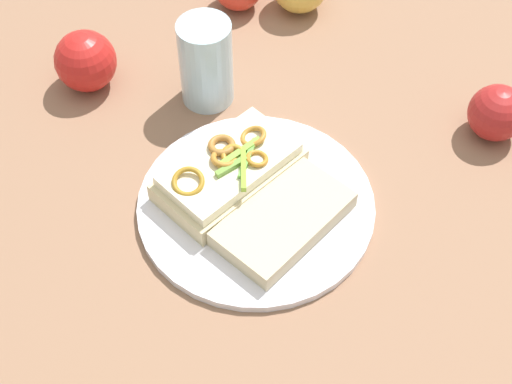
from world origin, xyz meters
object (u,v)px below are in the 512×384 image
apple_1 (497,113)px  drinking_glass (206,63)px  plate (256,206)px  apple_4 (85,61)px  sandwich (229,171)px  bread_slice_side (284,219)px

apple_1 → drinking_glass: (0.32, -0.16, 0.02)m
plate → apple_1: (-0.31, -0.03, 0.03)m
apple_4 → drinking_glass: bearing=155.3°
sandwich → apple_4: 0.25m
apple_4 → drinking_glass: 0.16m
bread_slice_side → drinking_glass: size_ratio=1.31×
drinking_glass → sandwich: bearing=85.6°
apple_4 → sandwich: bearing=120.9°
bread_slice_side → sandwich: bearing=86.9°
apple_1 → bread_slice_side: bearing=13.5°
plate → bread_slice_side: bearing=118.3°
bread_slice_side → apple_1: 0.30m
sandwich → apple_1: (-0.33, 0.01, 0.00)m
plate → bread_slice_side: bread_slice_side is taller
bread_slice_side → apple_1: size_ratio=2.19×
plate → apple_4: size_ratio=3.42×
plate → sandwich: sandwich is taller
sandwich → apple_1: 0.33m
apple_4 → plate: bearing=120.5°
drinking_glass → bread_slice_side: bearing=97.3°
sandwich → bread_slice_side: bearing=-90.0°
plate → sandwich: bearing=-61.8°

